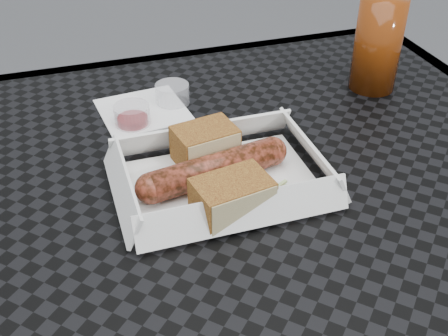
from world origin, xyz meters
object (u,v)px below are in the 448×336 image
object	(u,v)px
bratwurst	(214,169)
drink_glass	(378,44)
patio_table	(270,224)
food_tray	(221,182)

from	to	relation	value
bratwurst	drink_glass	world-z (taller)	drink_glass
patio_table	food_tray	xyz separation A→B (m)	(-0.06, 0.01, 0.08)
drink_glass	food_tray	bearing A→B (deg)	-150.68
bratwurst	drink_glass	size ratio (longest dim) A/B	1.37
patio_table	food_tray	size ratio (longest dim) A/B	3.64
drink_glass	patio_table	bearing A→B (deg)	-143.36
food_tray	bratwurst	world-z (taller)	bratwurst
food_tray	drink_glass	world-z (taller)	drink_glass
food_tray	bratwurst	size ratio (longest dim) A/B	1.13
patio_table	drink_glass	world-z (taller)	drink_glass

